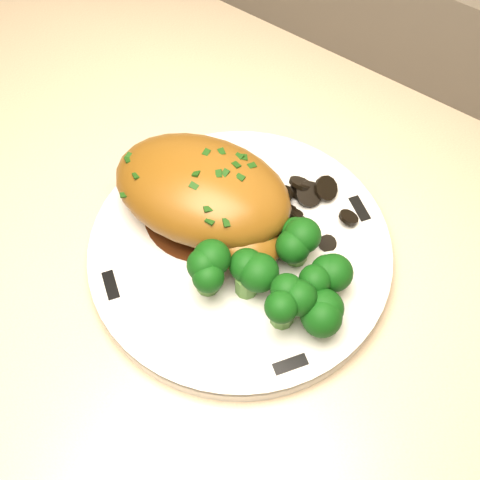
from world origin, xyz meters
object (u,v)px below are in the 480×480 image
Objects in this scene: plate at (240,251)px; chicken_breast at (206,196)px; broccoli_florets at (277,273)px; counter at (109,322)px.

plate is 0.06m from chicken_breast.
chicken_breast is 1.47× the size of broccoli_florets.
plate is at bearing 4.12° from counter.
counter is 0.58m from broccoli_florets.
counter is at bearing 176.03° from chicken_breast.
broccoli_florets is (0.31, 0.00, 0.49)m from counter.
broccoli_florets reaches higher than plate.
broccoli_florets is (0.09, -0.03, -0.00)m from chicken_breast.
plate is 1.46× the size of chicken_breast.
broccoli_florets is (0.05, -0.02, 0.04)m from plate.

